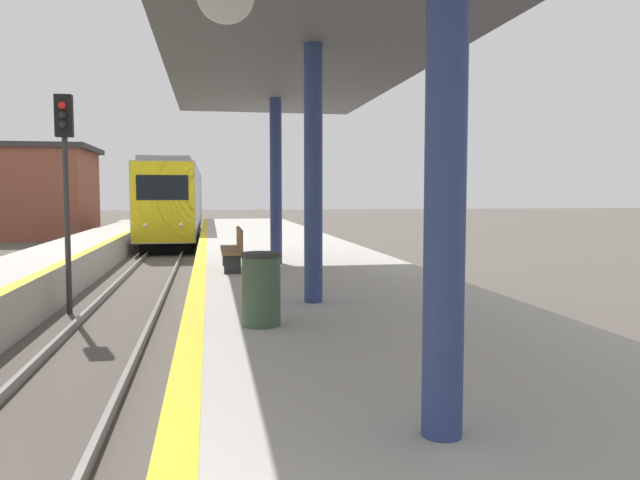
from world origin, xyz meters
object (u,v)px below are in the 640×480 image
train (177,202)px  signal_mid (65,162)px  trash_bin (261,289)px  bench (234,247)px

train → signal_mid: signal_mid is taller
trash_bin → train: bearing=94.8°
train → bench: (2.42, -23.84, -0.71)m
train → bench: size_ratio=12.32×
train → signal_mid: (-1.15, -23.46, 1.15)m
trash_bin → bench: (-0.11, 5.98, 0.02)m
trash_bin → bench: 5.98m
train → trash_bin: (2.53, -29.82, -0.74)m
signal_mid → trash_bin: size_ratio=5.06×
train → bench: bearing=-84.2°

